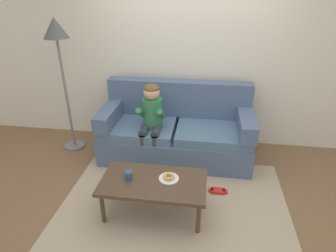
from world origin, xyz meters
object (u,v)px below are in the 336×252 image
Objects in this scene: person_child at (151,117)px; floor_lamp at (58,44)px; coffee_table at (153,184)px; couch at (176,132)px; mug at (129,175)px; toy_controller at (218,191)px; donut at (169,177)px.

person_child is 1.54m from floor_lamp.
floor_lamp is (-1.26, 0.20, 0.86)m from person_child.
floor_lamp is (-1.47, 1.20, 1.16)m from coffee_table.
couch is 1.86× the size of person_child.
toy_controller is (0.95, 0.41, -0.43)m from mug.
donut reaches higher than coffee_table.
mug is (-0.26, -0.00, 0.09)m from coffee_table.
toy_controller is (0.60, -0.81, -0.33)m from couch.
person_child reaches higher than donut.
couch reaches higher than coffee_table.
toy_controller is (0.69, 0.41, -0.35)m from coffee_table.
donut is (0.06, -1.16, 0.09)m from couch.
mug is (-0.41, -0.05, 0.01)m from donut.
mug reaches higher than toy_controller.
floor_lamp is (-1.21, 1.20, 1.08)m from mug.
floor_lamp reaches higher than person_child.
donut is 0.42m from mug.
toy_controller is at bearing 33.35° from donut.
couch is 1.96m from floor_lamp.
coffee_table is at bearing 0.27° from mug.
couch is at bearing 109.56° from toy_controller.
toy_controller is at bearing -33.15° from person_child.
coffee_table is 9.09× the size of donut.
person_child is 1.02m from mug.
mug is (-0.36, -1.22, 0.10)m from couch.
coffee_table is at bearing -39.35° from floor_lamp.
person_child is at bearing 101.90° from coffee_table.
coffee_table is 1.06m from person_child.
person_child is 1.04m from donut.
floor_lamp is at bearing 135.07° from mug.
donut is at bearing -87.20° from couch.
coffee_table is 0.58× the size of floor_lamp.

